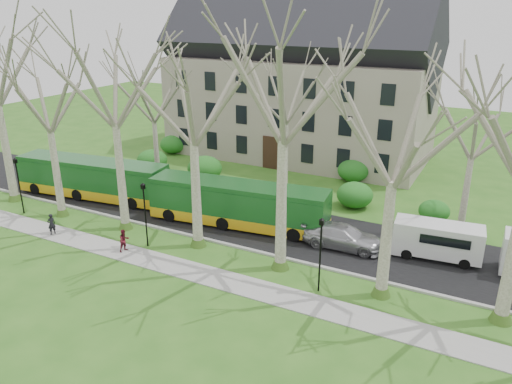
# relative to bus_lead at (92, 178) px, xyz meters

# --- Properties ---
(ground) EXTENTS (120.00, 120.00, 0.00)m
(ground) POSITION_rel_bus_lead_xyz_m (15.74, -4.08, -1.69)
(ground) COLOR #2E611B
(ground) RESTS_ON ground
(sidewalk) EXTENTS (70.00, 2.00, 0.06)m
(sidewalk) POSITION_rel_bus_lead_xyz_m (15.74, -6.58, -1.66)
(sidewalk) COLOR gray
(sidewalk) RESTS_ON ground
(road) EXTENTS (80.00, 8.00, 0.06)m
(road) POSITION_rel_bus_lead_xyz_m (15.74, 1.42, -1.66)
(road) COLOR black
(road) RESTS_ON ground
(curb) EXTENTS (80.00, 0.25, 0.14)m
(curb) POSITION_rel_bus_lead_xyz_m (15.74, -2.58, -1.62)
(curb) COLOR #A5A39E
(curb) RESTS_ON ground
(building) EXTENTS (26.50, 12.20, 16.00)m
(building) POSITION_rel_bus_lead_xyz_m (9.74, 19.92, 6.38)
(building) COLOR gray
(building) RESTS_ON ground
(tree_row_verge) EXTENTS (49.00, 7.00, 14.00)m
(tree_row_verge) POSITION_rel_bus_lead_xyz_m (15.74, -3.78, 5.31)
(tree_row_verge) COLOR gray
(tree_row_verge) RESTS_ON ground
(tree_row_far) EXTENTS (33.00, 7.00, 12.00)m
(tree_row_far) POSITION_rel_bus_lead_xyz_m (14.41, 6.92, 4.31)
(tree_row_far) COLOR gray
(tree_row_far) RESTS_ON ground
(lamp_row) EXTENTS (36.22, 0.22, 4.30)m
(lamp_row) POSITION_rel_bus_lead_xyz_m (15.74, -5.08, 0.88)
(lamp_row) COLOR black
(lamp_row) RESTS_ON ground
(hedges) EXTENTS (30.60, 8.60, 2.00)m
(hedges) POSITION_rel_bus_lead_xyz_m (11.08, 9.92, -0.69)
(hedges) COLOR #1F5317
(hedges) RESTS_ON ground
(bus_lead) EXTENTS (13.26, 4.34, 3.26)m
(bus_lead) POSITION_rel_bus_lead_xyz_m (0.00, 0.00, 0.00)
(bus_lead) COLOR #16501D
(bus_lead) RESTS_ON road
(bus_follow) EXTENTS (13.19, 4.27, 3.24)m
(bus_follow) POSITION_rel_bus_lead_xyz_m (13.40, 0.58, -0.01)
(bus_follow) COLOR #16501D
(bus_follow) RESTS_ON road
(sedan) EXTENTS (5.35, 2.42, 1.52)m
(sedan) POSITION_rel_bus_lead_xyz_m (21.22, 0.62, -0.87)
(sedan) COLOR #A5A5AA
(sedan) RESTS_ON road
(van_a) EXTENTS (5.41, 2.42, 2.29)m
(van_a) POSITION_rel_bus_lead_xyz_m (26.85, 1.91, -0.48)
(van_a) COLOR silver
(van_a) RESTS_ON road
(pedestrian_a) EXTENTS (0.51, 0.63, 1.49)m
(pedestrian_a) POSITION_rel_bus_lead_xyz_m (2.81, -6.78, -0.88)
(pedestrian_a) COLOR black
(pedestrian_a) RESTS_ON sidewalk
(pedestrian_b) EXTENTS (0.73, 0.84, 1.49)m
(pedestrian_b) POSITION_rel_bus_lead_xyz_m (9.01, -6.43, -0.88)
(pedestrian_b) COLOR #5A1421
(pedestrian_b) RESTS_ON sidewalk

